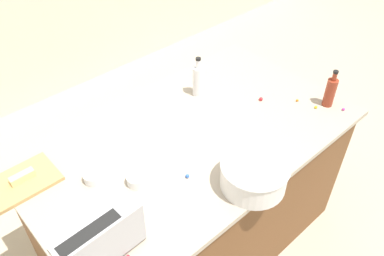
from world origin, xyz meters
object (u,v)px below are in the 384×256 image
cutting_board (22,182)px  laptop (102,243)px  mixing_bowl_large (254,174)px  bottle_soy (330,92)px  ramekin_medium (137,180)px  bottle_vinegar (198,80)px  butter_stick_left (22,177)px  ramekin_small (94,177)px

cutting_board → laptop: bearing=-80.6°
mixing_bowl_large → bottle_soy: bearing=8.2°
bottle_soy → ramekin_medium: 1.16m
laptop → bottle_vinegar: size_ratio=1.32×
bottle_soy → butter_stick_left: 1.62m
bottle_vinegar → cutting_board: 1.05m
ramekin_medium → ramekin_small: bearing=132.8°
butter_stick_left → ramekin_small: (0.24, -0.20, -0.01)m
ramekin_small → ramekin_medium: same height
ramekin_small → ramekin_medium: size_ratio=1.00×
laptop → bottle_vinegar: (0.96, 0.51, 0.05)m
laptop → cutting_board: size_ratio=1.02×
bottle_soy → bottle_vinegar: bearing=129.9°
mixing_bowl_large → cutting_board: (-0.76, 0.70, -0.06)m
bottle_soy → cutting_board: 1.63m
ramekin_small → ramekin_medium: (0.13, -0.14, -0.00)m
mixing_bowl_large → butter_stick_left: mixing_bowl_large is taller
laptop → butter_stick_left: bearing=98.3°
bottle_vinegar → mixing_bowl_large: bearing=-113.2°
bottle_vinegar → butter_stick_left: (-1.04, 0.03, -0.06)m
laptop → butter_stick_left: (-0.08, 0.53, -0.01)m
bottle_vinegar → ramekin_medium: bottle_vinegar is taller
ramekin_small → bottle_soy: bearing=-17.0°
cutting_board → butter_stick_left: 0.03m
bottle_soy → cutting_board: bearing=158.8°
laptop → cutting_board: 0.54m
bottle_soy → ramekin_small: (-1.27, 0.39, -0.07)m
butter_stick_left → ramekin_medium: butter_stick_left is taller
ramekin_small → cutting_board: bearing=141.4°
mixing_bowl_large → ramekin_medium: size_ratio=3.31×
butter_stick_left → bottle_soy: bearing=-21.3°
bottle_vinegar → ramekin_medium: size_ratio=2.62×
mixing_bowl_large → ramekin_small: 0.72m
mixing_bowl_large → bottle_vinegar: 0.73m
laptop → cutting_board: (-0.09, 0.53, -0.04)m
butter_stick_left → ramekin_medium: size_ratio=1.20×
ramekin_small → ramekin_medium: bearing=-47.2°
laptop → bottle_soy: size_ratio=1.43×
butter_stick_left → ramekin_small: size_ratio=1.19×
laptop → ramekin_medium: laptop is taller
mixing_bowl_large → bottle_vinegar: (0.29, 0.67, 0.03)m
mixing_bowl_large → ramekin_medium: bearing=136.9°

